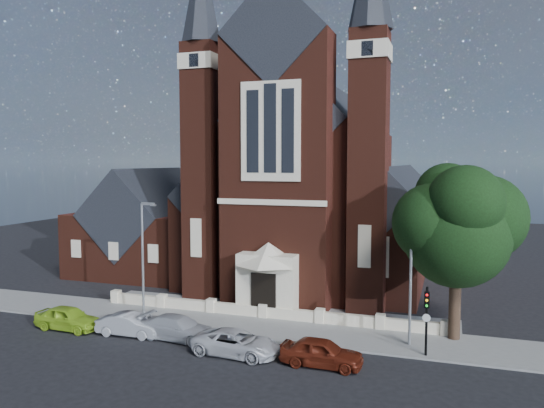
% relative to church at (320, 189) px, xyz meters
% --- Properties ---
extents(ground, '(120.00, 120.00, 0.00)m').
position_rel_church_xyz_m(ground, '(0.00, -7.94, -8.19)').
color(ground, black).
rests_on(ground, ground).
extents(pavement_strip, '(60.00, 5.00, 0.12)m').
position_rel_church_xyz_m(pavement_strip, '(0.00, -18.44, -8.19)').
color(pavement_strip, slate).
rests_on(pavement_strip, ground).
extents(forecourt_paving, '(26.00, 3.00, 0.14)m').
position_rel_church_xyz_m(forecourt_paving, '(0.00, -14.44, -8.19)').
color(forecourt_paving, slate).
rests_on(forecourt_paving, ground).
extents(forecourt_wall, '(24.00, 0.40, 0.90)m').
position_rel_church_xyz_m(forecourt_wall, '(0.00, -16.44, -8.19)').
color(forecourt_wall, beige).
rests_on(forecourt_wall, ground).
extents(church, '(20.01, 34.90, 29.20)m').
position_rel_church_xyz_m(church, '(0.00, 0.00, 0.00)').
color(church, '#4B1F14').
rests_on(church, ground).
extents(parish_hall, '(12.00, 12.20, 10.24)m').
position_rel_church_xyz_m(parish_hall, '(-16.00, -4.94, -4.17)').
color(parish_hall, '#4B1F14').
rests_on(parish_hall, ground).
extents(street_tree, '(6.40, 6.60, 10.70)m').
position_rel_church_xyz_m(street_tree, '(12.60, -17.23, -1.23)').
color(street_tree, black).
rests_on(street_tree, ground).
extents(street_lamp_left, '(1.16, 0.22, 8.09)m').
position_rel_church_xyz_m(street_lamp_left, '(-7.91, -18.94, -3.59)').
color(street_lamp_left, gray).
rests_on(street_lamp_left, ground).
extents(street_lamp_right, '(1.16, 0.22, 8.09)m').
position_rel_church_xyz_m(street_lamp_right, '(10.09, -18.94, -3.59)').
color(street_lamp_right, gray).
rests_on(street_lamp_right, ground).
extents(traffic_signal, '(0.28, 0.42, 4.00)m').
position_rel_church_xyz_m(traffic_signal, '(11.00, -20.52, -5.60)').
color(traffic_signal, black).
rests_on(traffic_signal, ground).
extents(car_lime_van, '(4.56, 1.97, 1.53)m').
position_rel_church_xyz_m(car_lime_van, '(-11.21, -22.77, -7.42)').
color(car_lime_van, '#9BC928').
rests_on(car_lime_van, ground).
extents(car_silver_a, '(4.28, 1.65, 1.39)m').
position_rel_church_xyz_m(car_silver_a, '(-6.71, -22.53, -7.49)').
color(car_silver_a, '#989B9F').
rests_on(car_silver_a, ground).
extents(car_silver_b, '(5.16, 2.48, 1.45)m').
position_rel_church_xyz_m(car_silver_b, '(-3.49, -22.22, -7.46)').
color(car_silver_b, '#B0B3B8').
rests_on(car_silver_b, ground).
extents(car_white_suv, '(5.19, 2.66, 1.40)m').
position_rel_church_xyz_m(car_white_suv, '(0.88, -23.49, -7.48)').
color(car_white_suv, silver).
rests_on(car_white_suv, ground).
extents(car_dark_red, '(4.48, 1.88, 1.51)m').
position_rel_church_xyz_m(car_dark_red, '(5.80, -23.55, -7.43)').
color(car_dark_red, '#601E10').
rests_on(car_dark_red, ground).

